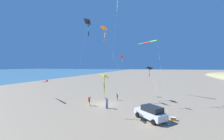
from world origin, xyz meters
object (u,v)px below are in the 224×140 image
Objects in this scene: kite_delta_long_streamer_left at (150,68)px; kite_delta_black_fish_shape at (105,76)px; parked_car at (151,113)px; person_adult_flyer at (107,102)px; cooler_box at (173,119)px; kite_delta_purple_drifting at (88,22)px; kite_windsock_yellow_midlevel at (46,81)px; kite_delta_teal_far_right at (104,28)px; kite_delta_blue_topmost at (122,57)px; person_child_grey_jacket at (89,101)px; kite_windsock_white_trailing at (150,42)px; person_child_green_jacket at (117,96)px.

kite_delta_long_streamer_left is 1.32× the size of kite_delta_black_fish_shape.
person_adult_flyer reaches higher than parked_car.
cooler_box is 0.04× the size of kite_delta_purple_drifting.
kite_delta_purple_drifting reaches higher than person_adult_flyer.
kite_windsock_yellow_midlevel is (-20.59, -1.92, -2.73)m from kite_delta_long_streamer_left.
kite_delta_blue_topmost is (3.11, 3.72, -6.25)m from kite_delta_teal_far_right.
kite_delta_black_fish_shape is (6.90, -8.73, -10.65)m from kite_delta_purple_drifting.
kite_delta_blue_topmost is at bearing 71.37° from person_child_grey_jacket.
kite_delta_purple_drifting reaches higher than parked_car.
kite_delta_purple_drifting is at bearing 148.92° from parked_car.
cooler_box is 0.07× the size of kite_delta_long_streamer_left.
parked_car is 0.28× the size of kite_windsock_yellow_midlevel.
parked_car is 21.62m from kite_windsock_yellow_midlevel.
person_child_grey_jacket is (-3.55, 0.63, -0.14)m from person_adult_flyer.
kite_delta_long_streamer_left reaches higher than parked_car.
cooler_box is at bearing -53.24° from kite_delta_blue_topmost.
cooler_box is at bearing -24.51° from kite_delta_purple_drifting.
kite_windsock_white_trailing is at bearing 92.54° from parked_car.
person_adult_flyer is at bearing 105.46° from kite_delta_black_fish_shape.
kite_delta_black_fish_shape reaches higher than kite_windsock_yellow_midlevel.
kite_windsock_white_trailing is 19.42m from kite_delta_black_fish_shape.
person_child_grey_jacket is at bearing -108.63° from kite_delta_blue_topmost.
kite_delta_black_fish_shape is (-8.95, -1.50, 5.50)m from cooler_box.
kite_delta_black_fish_shape is (-5.75, -7.15, -1.00)m from kite_delta_long_streamer_left.
kite_delta_blue_topmost is at bearing 35.20° from kite_windsock_yellow_midlevel.
kite_delta_long_streamer_left is at bearing 5.33° from kite_windsock_yellow_midlevel.
kite_delta_black_fish_shape reaches higher than person_child_grey_jacket.
cooler_box is at bearing -13.11° from person_adult_flyer.
kite_delta_blue_topmost is (-0.02, 11.10, 8.18)m from person_adult_flyer.
kite_delta_long_streamer_left reaches higher than person_child_grey_jacket.
kite_delta_purple_drifting reaches higher than kite_delta_long_streamer_left.
kite_delta_black_fish_shape is at bearing -107.40° from kite_windsock_white_trailing.
kite_windsock_white_trailing reaches higher than parked_car.
kite_delta_purple_drifting is 1.04× the size of kite_windsock_white_trailing.
person_child_green_jacket is (0.21, 5.98, -0.26)m from person_adult_flyer.
kite_windsock_white_trailing is at bearing 49.80° from person_child_green_jacket.
kite_delta_blue_topmost reaches higher than person_child_grey_jacket.
kite_delta_black_fish_shape reaches higher than person_adult_flyer.
kite_delta_teal_far_right reaches higher than kite_delta_long_streamer_left.
kite_windsock_white_trailing is (12.29, 8.47, -3.42)m from kite_delta_purple_drifting.
person_child_green_jacket is at bearing 87.97° from person_adult_flyer.
kite_delta_teal_far_right reaches higher than parked_car.
person_adult_flyer is 0.12× the size of kite_windsock_white_trailing.
kite_delta_blue_topmost is (-7.20, 14.05, 8.29)m from parked_car.
person_adult_flyer is 16.51m from kite_delta_teal_far_right.
person_adult_flyer is 9.44m from kite_delta_long_streamer_left.
kite_delta_long_streamer_left is at bearing 51.21° from kite_delta_black_fish_shape.
kite_delta_purple_drifting is at bearing 140.03° from person_adult_flyer.
person_adult_flyer is at bearing 166.89° from cooler_box.
kite_delta_purple_drifting is 1.84× the size of kite_delta_long_streamer_left.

